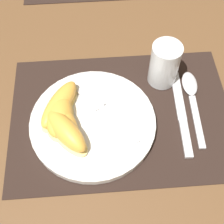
{
  "coord_description": "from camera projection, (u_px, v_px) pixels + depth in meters",
  "views": [
    {
      "loc": [
        -0.05,
        -0.34,
        0.58
      ],
      "look_at": [
        -0.02,
        -0.0,
        0.02
      ],
      "focal_mm": 50.0,
      "sensor_mm": 36.0,
      "label": 1
    }
  ],
  "objects": [
    {
      "name": "ground_plane",
      "position": [
        121.0,
        116.0,
        0.67
      ],
      "size": [
        3.0,
        3.0,
        0.0
      ],
      "primitive_type": "plane",
      "color": "brown"
    },
    {
      "name": "placemat",
      "position": [
        121.0,
        115.0,
        0.67
      ],
      "size": [
        0.48,
        0.33,
        0.0
      ],
      "color": "black",
      "rests_on": "ground_plane"
    },
    {
      "name": "plate",
      "position": [
        93.0,
        123.0,
        0.65
      ],
      "size": [
        0.26,
        0.26,
        0.02
      ],
      "color": "white",
      "rests_on": "placemat"
    },
    {
      "name": "juice_glass",
      "position": [
        164.0,
        66.0,
        0.68
      ],
      "size": [
        0.06,
        0.06,
        0.1
      ],
      "color": "silver",
      "rests_on": "placemat"
    },
    {
      "name": "knife",
      "position": [
        181.0,
        114.0,
        0.67
      ],
      "size": [
        0.03,
        0.21,
        0.01
      ],
      "color": "silver",
      "rests_on": "placemat"
    },
    {
      "name": "spoon",
      "position": [
        191.0,
        93.0,
        0.7
      ],
      "size": [
        0.04,
        0.2,
        0.01
      ],
      "color": "silver",
      "rests_on": "placemat"
    },
    {
      "name": "fork",
      "position": [
        103.0,
        110.0,
        0.66
      ],
      "size": [
        0.13,
        0.16,
        0.0
      ],
      "color": "silver",
      "rests_on": "plate"
    },
    {
      "name": "citrus_wedge_0",
      "position": [
        59.0,
        105.0,
        0.65
      ],
      "size": [
        0.1,
        0.14,
        0.04
      ],
      "color": "#F4DB84",
      "rests_on": "plate"
    },
    {
      "name": "citrus_wedge_1",
      "position": [
        60.0,
        116.0,
        0.63
      ],
      "size": [
        0.07,
        0.11,
        0.04
      ],
      "color": "#F4DB84",
      "rests_on": "plate"
    },
    {
      "name": "citrus_wedge_2",
      "position": [
        67.0,
        124.0,
        0.62
      ],
      "size": [
        0.07,
        0.1,
        0.03
      ],
      "color": "#F4DB84",
      "rests_on": "plate"
    },
    {
      "name": "citrus_wedge_3",
      "position": [
        66.0,
        131.0,
        0.61
      ],
      "size": [
        0.11,
        0.13,
        0.05
      ],
      "color": "#F4DB84",
      "rests_on": "plate"
    }
  ]
}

